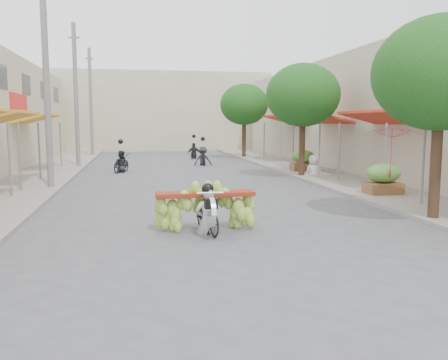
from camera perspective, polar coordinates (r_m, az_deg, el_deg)
ground at (r=7.69m, az=6.61°, el=-12.70°), size 120.00×120.00×0.00m
sidewalk_left at (r=22.58m, az=-22.83°, el=0.04°), size 4.00×60.00×0.12m
sidewalk_right at (r=23.89m, az=12.09°, el=0.79°), size 4.00×60.00×0.12m
shophouse_row_right at (r=25.26m, az=23.76°, el=7.37°), size 9.77×40.00×6.00m
far_building at (r=44.97m, az=-7.86°, el=8.12°), size 20.00×6.00×7.00m
utility_pole_mid at (r=19.24m, az=-20.57°, el=10.87°), size 0.60×0.24×8.00m
utility_pole_far at (r=28.14m, az=-17.38°, el=9.64°), size 0.60×0.24×8.00m
utility_pole_back at (r=37.08m, az=-15.73°, el=8.99°), size 0.60×0.24×8.00m
street_tree_near at (r=13.33m, az=24.62°, el=11.54°), size 3.40×3.40×5.25m
street_tree_mid at (r=22.27m, az=9.48°, el=10.01°), size 3.40×3.40×5.25m
street_tree_far at (r=33.79m, az=2.43°, el=9.05°), size 3.40×3.40×5.25m
produce_crate_mid at (r=17.20m, az=18.63°, el=0.39°), size 1.20×0.88×1.16m
produce_crate_far at (r=24.46m, az=9.50°, el=2.53°), size 1.20×0.88×1.16m
banana_motorbike at (r=11.14m, az=-2.14°, el=-2.86°), size 2.34×1.80×1.99m
market_umbrella at (r=16.63m, az=19.62°, el=6.24°), size 2.55×2.55×1.76m
pedestrian at (r=23.05m, az=10.79°, el=3.01°), size 0.94×0.61×1.81m
bg_motorbike_a at (r=24.90m, az=-12.30°, el=2.60°), size 1.18×1.78×1.95m
bg_motorbike_b at (r=28.19m, az=-2.56°, el=3.55°), size 1.06×1.50×1.95m
bg_motorbike_c at (r=33.50m, az=-3.64°, el=4.00°), size 1.01×1.49×1.95m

